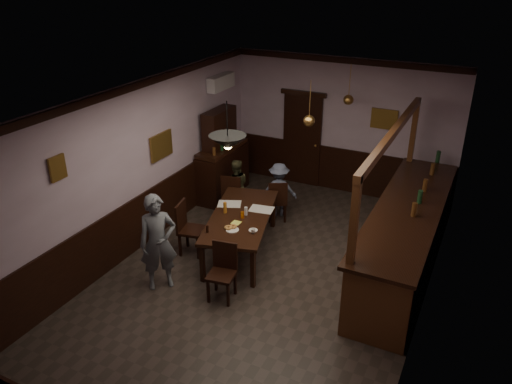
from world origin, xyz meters
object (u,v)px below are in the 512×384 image
Objects in this scene: person_seated_right at (279,190)px; pendant_iron at (228,142)px; chair_far_right at (277,199)px; soda_can at (242,215)px; pendant_brass_far at (348,100)px; coffee_cup at (253,231)px; dining_table at (241,218)px; chair_far_left at (233,194)px; chair_near at (223,268)px; sideboard at (222,162)px; bar_counter at (406,236)px; person_seated_left at (236,186)px; chair_side at (187,226)px; person_standing at (158,242)px; pendant_brass_mid at (309,121)px.

pendant_iron is (0.19, -2.38, 1.81)m from person_seated_right.
chair_far_right is 7.29× the size of soda_can.
pendant_brass_far is (1.01, 1.03, 1.73)m from person_seated_right.
pendant_iron is at bearing -149.40° from coffee_cup.
chair_far_right reaches higher than dining_table.
chair_far_right is at bearing 85.56° from dining_table.
chair_far_right is 2.85m from pendant_iron.
chair_far_left is 1.08× the size of chair_far_right.
chair_near is 3.71m from sideboard.
pendant_iron is at bearing -74.50° from dining_table.
bar_counter is (2.70, -0.84, 0.05)m from person_seated_right.
chair_near is 2.91m from person_seated_left.
coffee_cup is 0.57m from soda_can.
dining_table is 0.96m from chair_side.
person_seated_right reaches higher than chair_near.
chair_near is 1.10m from person_standing.
pendant_brass_mid is at bearing -60.86° from chair_side.
chair_near is at bearing -73.59° from pendant_iron.
chair_near reaches higher than chair_far_right.
person_seated_right reaches higher than coffee_cup.
pendant_brass_far is (1.80, 1.54, 1.78)m from chair_far_left.
dining_table is 0.70m from coffee_cup.
chair_near is at bearing -136.27° from chair_side.
pendant_brass_mid is at bearing 70.93° from pendant_iron.
soda_can is at bearing 94.09° from chair_near.
person_seated_right reaches higher than soda_can.
chair_far_left reaches higher than dining_table.
person_standing is at bearing -146.39° from bar_counter.
person_standing is 2.87m from person_seated_left.
person_seated_left is 2.43m from pendant_brass_mid.
pendant_brass_far is at bearing 64.74° from coffee_cup.
soda_can is at bearing 91.89° from person_seated_left.
chair_far_right is at bearing 86.32° from chair_near.
person_seated_left is at bearing -11.39° from chair_side.
person_standing reaches higher than coffee_cup.
person_seated_right is 0.58× the size of sideboard.
person_standing is (0.17, -1.05, 0.27)m from chair_side.
dining_table is at bearing 112.12° from chair_far_left.
pendant_iron is (1.06, -0.33, 1.84)m from chair_side.
chair_far_right is 2.41m from pendant_brass_far.
dining_table is 29.84× the size of coffee_cup.
pendant_iron is (0.11, -2.13, 1.90)m from chair_far_right.
soda_can is at bearing 112.68° from chair_far_left.
chair_far_left is 0.96× the size of chair_side.
chair_side is 0.50× the size of sideboard.
pendant_brass_mid is (0.82, 1.00, 1.61)m from dining_table.
soda_can is 2.78m from bar_counter.
person_seated_left is 1.01× the size of person_seated_right.
pendant_iron is 3.51m from pendant_brass_far.
person_seated_left reaches higher than chair_far_right.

